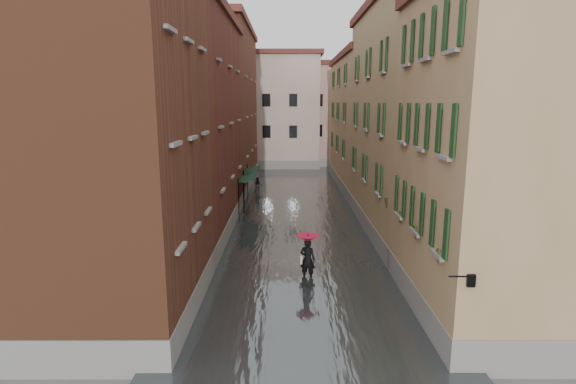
{
  "coord_description": "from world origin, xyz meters",
  "views": [
    {
      "loc": [
        -0.67,
        -17.57,
        7.78
      ],
      "look_at": [
        -0.63,
        6.27,
        3.0
      ],
      "focal_mm": 28.0,
      "sensor_mm": 36.0,
      "label": 1
    }
  ],
  "objects": [
    {
      "name": "floodwater",
      "position": [
        0.0,
        13.0,
        0.1
      ],
      "size": [
        10.0,
        60.0,
        0.2
      ],
      "primitive_type": "cube",
      "color": "#474D4F",
      "rests_on": "ground"
    },
    {
      "name": "window_planters",
      "position": [
        4.12,
        -0.81,
        3.51
      ],
      "size": [
        0.59,
        8.29,
        0.84
      ],
      "color": "brown",
      "rests_on": "ground"
    },
    {
      "name": "pedestrian_far",
      "position": [
        -3.21,
        20.7,
        0.71
      ],
      "size": [
        0.75,
        0.62,
        1.41
      ],
      "primitive_type": "imported",
      "rotation": [
        0.0,
        0.0,
        0.14
      ],
      "color": "black",
      "rests_on": "ground"
    },
    {
      "name": "building_right_far",
      "position": [
        7.0,
        24.0,
        5.75
      ],
      "size": [
        6.0,
        16.0,
        11.5
      ],
      "primitive_type": "cube",
      "color": "#A27E53",
      "rests_on": "ground"
    },
    {
      "name": "building_end_cream",
      "position": [
        -3.0,
        38.0,
        6.5
      ],
      "size": [
        12.0,
        9.0,
        13.0
      ],
      "primitive_type": "cube",
      "color": "beige",
      "rests_on": "ground"
    },
    {
      "name": "wall_lantern",
      "position": [
        4.33,
        -6.0,
        3.01
      ],
      "size": [
        0.71,
        0.22,
        0.35
      ],
      "color": "black",
      "rests_on": "ground"
    },
    {
      "name": "building_right_near",
      "position": [
        7.0,
        -2.0,
        5.75
      ],
      "size": [
        6.0,
        8.0,
        11.5
      ],
      "primitive_type": "cube",
      "color": "#A27E53",
      "rests_on": "ground"
    },
    {
      "name": "building_right_mid",
      "position": [
        7.0,
        9.0,
        6.5
      ],
      "size": [
        6.0,
        14.0,
        13.0
      ],
      "primitive_type": "cube",
      "color": "tan",
      "rests_on": "ground"
    },
    {
      "name": "building_end_pink",
      "position": [
        6.0,
        40.0,
        6.0
      ],
      "size": [
        10.0,
        9.0,
        12.0
      ],
      "primitive_type": "cube",
      "color": "tan",
      "rests_on": "ground"
    },
    {
      "name": "pedestrian_main",
      "position": [
        0.23,
        1.29,
        1.26
      ],
      "size": [
        1.01,
        1.01,
        2.06
      ],
      "color": "black",
      "rests_on": "ground"
    },
    {
      "name": "building_left_near",
      "position": [
        -7.0,
        -2.0,
        6.5
      ],
      "size": [
        6.0,
        8.0,
        13.0
      ],
      "primitive_type": "cube",
      "color": "brown",
      "rests_on": "ground"
    },
    {
      "name": "ground",
      "position": [
        0.0,
        0.0,
        0.0
      ],
      "size": [
        120.0,
        120.0,
        0.0
      ],
      "primitive_type": "plane",
      "color": "#5C5C5F",
      "rests_on": "ground"
    },
    {
      "name": "building_left_mid",
      "position": [
        -7.0,
        9.0,
        6.25
      ],
      "size": [
        6.0,
        14.0,
        12.5
      ],
      "primitive_type": "cube",
      "color": "brown",
      "rests_on": "ground"
    },
    {
      "name": "awning_far",
      "position": [
        -3.49,
        17.36,
        2.47
      ],
      "size": [
        1.09,
        3.09,
        2.8
      ],
      "color": "black",
      "rests_on": "ground"
    },
    {
      "name": "building_left_far",
      "position": [
        -7.0,
        24.0,
        7.0
      ],
      "size": [
        6.0,
        16.0,
        14.0
      ],
      "primitive_type": "cube",
      "color": "brown",
      "rests_on": "ground"
    },
    {
      "name": "awning_near",
      "position": [
        -3.48,
        13.61,
        2.47
      ],
      "size": [
        1.09,
        3.31,
        2.8
      ],
      "color": "black",
      "rests_on": "ground"
    }
  ]
}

